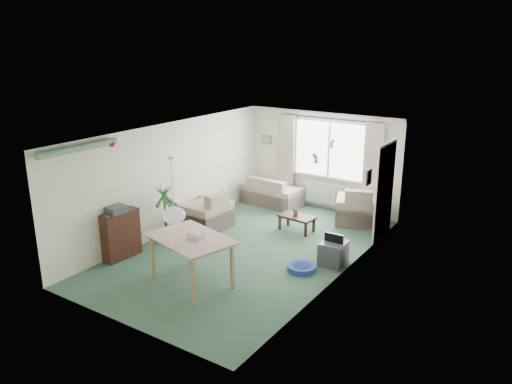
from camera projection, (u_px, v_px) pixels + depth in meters
The scene contains 25 objects.
ground at pixel (248, 250), 10.02m from camera, with size 6.50×6.50×0.00m, color #31533D.
window at pixel (330, 150), 12.05m from camera, with size 1.80×0.03×1.30m, color white.
curtain_rod at pixel (329, 118), 11.76m from camera, with size 2.60×0.03×0.03m, color black.
curtain_left at pixel (286, 154), 12.65m from camera, with size 0.45×0.08×2.00m, color beige.
curtain_right at pixel (373, 166), 11.44m from camera, with size 0.45×0.08×2.00m, color beige.
radiator at pixel (327, 194), 12.35m from camera, with size 1.20×0.10×0.55m, color white.
doorway at pixel (385, 192), 10.44m from camera, with size 0.03×0.95×2.00m, color black.
pendant_lamp at pixel (174, 215), 7.65m from camera, with size 0.36×0.36×0.36m, color white.
tinsel_garland at pixel (79, 148), 8.53m from camera, with size 1.60×1.60×0.12m, color #196626.
bauble_cluster_a at pixel (331, 141), 9.40m from camera, with size 0.20×0.20×0.20m, color silver.
bauble_cluster_b at pixel (316, 155), 8.29m from camera, with size 0.20×0.20×0.20m, color silver.
wall_picture_back at pixel (267, 140), 12.98m from camera, with size 0.28×0.03×0.22m, color brown.
wall_picture_right at pixel (369, 177), 9.48m from camera, with size 0.03×0.24×0.30m, color brown.
sofa at pixel (273, 191), 12.69m from camera, with size 1.45×0.77×0.73m, color #B7A88A.
armchair_corner at pixel (358, 204), 11.43m from camera, with size 0.98×0.92×0.87m, color beige.
armchair_left at pixel (205, 209), 11.10m from camera, with size 0.97×0.92×0.87m, color #CAB098.
coffee_table at pixel (297, 223), 11.00m from camera, with size 0.78×0.43×0.35m, color black.
photo_frame at pixel (296, 212), 10.94m from camera, with size 0.12×0.02×0.16m, color brown.
bookshelf at pixel (121, 235), 9.56m from camera, with size 0.26×0.77×0.94m, color black.
hifi_box at pixel (116, 210), 9.34m from camera, with size 0.28×0.35×0.14m, color #3A3A3F.
houseplant at pixel (165, 213), 10.23m from camera, with size 0.55×0.55×1.29m, color #1B4F20.
dining_table at pixel (192, 261), 8.56m from camera, with size 1.34×0.89×0.84m, color #9A8753.
gift_box at pixel (196, 236), 8.39m from camera, with size 0.25×0.18×0.12m, color silver.
tv_cube at pixel (333, 253), 9.35m from camera, with size 0.44×0.49×0.44m, color #36353A.
pet_bed at pixel (302, 268), 9.13m from camera, with size 0.53×0.53×0.11m, color navy.
Camera 1 is at (5.22, -7.62, 4.08)m, focal length 35.00 mm.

